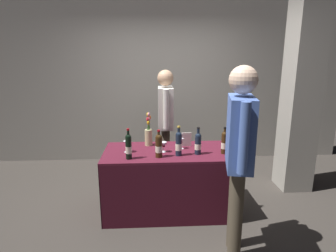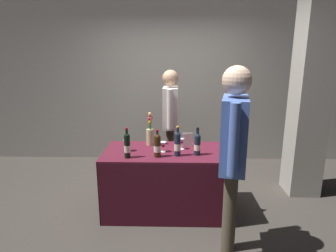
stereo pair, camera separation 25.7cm
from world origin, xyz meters
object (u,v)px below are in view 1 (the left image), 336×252
object	(u,v)px
tasting_table	(168,169)
wine_glass_near_taster	(163,145)
taster_foreground_right	(239,145)
wine_glass_mid	(127,144)
concrete_pillar	(304,66)
flower_vase	(149,134)
featured_wine_bottle	(159,145)
display_bottle_0	(179,143)
vendor_presenter	(166,116)
wine_glass_near_vendor	(181,141)

from	to	relation	value
tasting_table	wine_glass_near_taster	xyz separation A→B (m)	(-0.06, -0.04, 0.32)
taster_foreground_right	wine_glass_mid	bearing A→B (deg)	64.56
concrete_pillar	flower_vase	xyz separation A→B (m)	(-2.05, -0.31, -0.82)
featured_wine_bottle	display_bottle_0	world-z (taller)	display_bottle_0
wine_glass_mid	vendor_presenter	xyz separation A→B (m)	(0.49, 0.88, 0.13)
wine_glass_mid	taster_foreground_right	world-z (taller)	taster_foreground_right
tasting_table	wine_glass_mid	xyz separation A→B (m)	(-0.48, -0.02, 0.34)
display_bottle_0	wine_glass_mid	size ratio (longest dim) A/B	2.50
featured_wine_bottle	taster_foreground_right	distance (m)	0.95
featured_wine_bottle	vendor_presenter	size ratio (longest dim) A/B	0.19
tasting_table	featured_wine_bottle	bearing A→B (deg)	-118.77
concrete_pillar	wine_glass_near_taster	size ratio (longest dim) A/B	28.57
wine_glass_near_vendor	flower_vase	xyz separation A→B (m)	(-0.39, 0.16, 0.05)
wine_glass_near_vendor	taster_foreground_right	distance (m)	1.01
concrete_pillar	tasting_table	size ratio (longest dim) A/B	2.29
vendor_presenter	taster_foreground_right	xyz separation A→B (m)	(0.57, -1.68, 0.09)
tasting_table	wine_glass_near_vendor	distance (m)	0.37
wine_glass_near_vendor	flower_vase	size ratio (longest dim) A/B	0.31
featured_wine_bottle	wine_glass_mid	distance (m)	0.41
display_bottle_0	flower_vase	size ratio (longest dim) A/B	0.81
wine_glass_mid	taster_foreground_right	size ratio (longest dim) A/B	0.08
concrete_pillar	wine_glass_mid	distance (m)	2.52
display_bottle_0	wine_glass_mid	bearing A→B (deg)	166.24
flower_vase	concrete_pillar	bearing A→B (deg)	8.64
taster_foreground_right	display_bottle_0	bearing A→B (deg)	47.39
wine_glass_mid	flower_vase	world-z (taller)	flower_vase
display_bottle_0	flower_vase	world-z (taller)	flower_vase
wine_glass_near_vendor	wine_glass_near_taster	xyz separation A→B (m)	(-0.22, -0.11, -0.01)
featured_wine_bottle	taster_foreground_right	xyz separation A→B (m)	(0.69, -0.62, 0.19)
concrete_pillar	wine_glass_near_vendor	distance (m)	1.94
tasting_table	wine_glass_mid	bearing A→B (deg)	-177.52
wine_glass_mid	flower_vase	distance (m)	0.36
wine_glass_near_vendor	vendor_presenter	distance (m)	0.82
wine_glass_near_taster	vendor_presenter	world-z (taller)	vendor_presenter
wine_glass_near_taster	vendor_presenter	size ratio (longest dim) A/B	0.07
tasting_table	wine_glass_near_vendor	size ratio (longest dim) A/B	11.63
tasting_table	taster_foreground_right	world-z (taller)	taster_foreground_right
wine_glass_mid	taster_foreground_right	bearing A→B (deg)	-37.06
wine_glass_near_vendor	wine_glass_near_taster	size ratio (longest dim) A/B	1.07
featured_wine_bottle	tasting_table	bearing A→B (deg)	61.23
wine_glass_near_taster	wine_glass_mid	bearing A→B (deg)	177.72
tasting_table	wine_glass_near_vendor	world-z (taller)	wine_glass_near_vendor
concrete_pillar	featured_wine_bottle	xyz separation A→B (m)	(-1.94, -0.75, -0.82)
wine_glass_near_taster	taster_foreground_right	xyz separation A→B (m)	(0.64, -0.78, 0.23)
wine_glass_near_taster	taster_foreground_right	size ratio (longest dim) A/B	0.07
concrete_pillar	wine_glass_mid	world-z (taller)	concrete_pillar
concrete_pillar	featured_wine_bottle	distance (m)	2.23
wine_glass_near_taster	flower_vase	bearing A→B (deg)	122.77
concrete_pillar	wine_glass_near_vendor	bearing A→B (deg)	-164.21
vendor_presenter	wine_glass_near_vendor	bearing A→B (deg)	11.27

